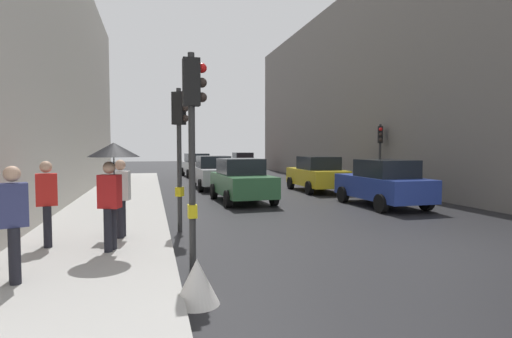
# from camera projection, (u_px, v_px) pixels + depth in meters

# --- Properties ---
(ground_plane) EXTENTS (120.00, 120.00, 0.00)m
(ground_plane) POSITION_uv_depth(u_px,v_px,m) (434.00, 249.00, 8.70)
(ground_plane) COLOR black
(sidewalk_kerb) EXTENTS (3.30, 40.00, 0.16)m
(sidewalk_kerb) POSITION_uv_depth(u_px,v_px,m) (112.00, 215.00, 12.68)
(sidewalk_kerb) COLOR #A8A5A0
(sidewalk_kerb) RESTS_ON ground
(building_facade_right) EXTENTS (12.00, 32.75, 11.51)m
(building_facade_right) POSITION_uv_depth(u_px,v_px,m) (417.00, 95.00, 27.01)
(building_facade_right) COLOR slate
(building_facade_right) RESTS_ON ground
(traffic_light_near_left) EXTENTS (0.43, 0.24, 3.89)m
(traffic_light_near_left) POSITION_uv_depth(u_px,v_px,m) (193.00, 121.00, 7.17)
(traffic_light_near_left) COLOR #2D2D2D
(traffic_light_near_left) RESTS_ON ground
(traffic_light_near_right) EXTENTS (0.44, 0.37, 3.74)m
(traffic_light_near_right) POSITION_uv_depth(u_px,v_px,m) (180.00, 133.00, 10.39)
(traffic_light_near_right) COLOR #2D2D2D
(traffic_light_near_right) RESTS_ON ground
(traffic_light_mid_street) EXTENTS (0.35, 0.45, 3.38)m
(traffic_light_mid_street) POSITION_uv_depth(u_px,v_px,m) (380.00, 145.00, 20.08)
(traffic_light_mid_street) COLOR #2D2D2D
(traffic_light_mid_street) RESTS_ON ground
(car_silver_hatchback) EXTENTS (2.09, 4.24, 1.76)m
(car_silver_hatchback) POSITION_uv_depth(u_px,v_px,m) (214.00, 172.00, 21.51)
(car_silver_hatchback) COLOR #BCBCC1
(car_silver_hatchback) RESTS_ON ground
(car_red_sedan) EXTENTS (2.02, 4.20, 1.76)m
(car_red_sedan) POSITION_uv_depth(u_px,v_px,m) (242.00, 162.00, 37.40)
(car_red_sedan) COLOR red
(car_red_sedan) RESTS_ON ground
(car_blue_van) EXTENTS (2.07, 4.23, 1.76)m
(car_blue_van) POSITION_uv_depth(u_px,v_px,m) (383.00, 183.00, 14.96)
(car_blue_van) COLOR navy
(car_blue_van) RESTS_ON ground
(car_yellow_taxi) EXTENTS (2.06, 4.22, 1.76)m
(car_yellow_taxi) POSITION_uv_depth(u_px,v_px,m) (317.00, 174.00, 20.17)
(car_yellow_taxi) COLOR yellow
(car_yellow_taxi) RESTS_ON ground
(car_white_compact) EXTENTS (2.25, 4.32, 1.76)m
(car_white_compact) POSITION_uv_depth(u_px,v_px,m) (197.00, 165.00, 30.63)
(car_white_compact) COLOR silver
(car_white_compact) RESTS_ON ground
(car_green_estate) EXTENTS (2.16, 4.27, 1.76)m
(car_green_estate) POSITION_uv_depth(u_px,v_px,m) (242.00, 180.00, 16.30)
(car_green_estate) COLOR #2D6038
(car_green_estate) RESTS_ON ground
(pedestrian_with_umbrella) EXTENTS (1.00, 1.00, 2.14)m
(pedestrian_with_umbrella) POSITION_uv_depth(u_px,v_px,m) (112.00, 166.00, 7.85)
(pedestrian_with_umbrella) COLOR black
(pedestrian_with_umbrella) RESTS_ON sidewalk_kerb
(pedestrian_with_black_backpack) EXTENTS (0.64, 0.39, 1.77)m
(pedestrian_with_black_backpack) POSITION_uv_depth(u_px,v_px,m) (119.00, 193.00, 9.09)
(pedestrian_with_black_backpack) COLOR black
(pedestrian_with_black_backpack) RESTS_ON sidewalk_kerb
(pedestrian_with_grey_backpack) EXTENTS (0.66, 0.45, 1.77)m
(pedestrian_with_grey_backpack) POSITION_uv_depth(u_px,v_px,m) (10.00, 217.00, 5.99)
(pedestrian_with_grey_backpack) COLOR black
(pedestrian_with_grey_backpack) RESTS_ON sidewalk_kerb
(pedestrian_in_red_jacket) EXTENTS (0.45, 0.35, 1.77)m
(pedestrian_in_red_jacket) POSITION_uv_depth(u_px,v_px,m) (47.00, 200.00, 8.23)
(pedestrian_in_red_jacket) COLOR black
(pedestrian_in_red_jacket) RESTS_ON sidewalk_kerb
(warning_sign_triangle) EXTENTS (0.64, 0.64, 0.65)m
(warning_sign_triangle) POSITION_uv_depth(u_px,v_px,m) (197.00, 282.00, 5.60)
(warning_sign_triangle) COLOR silver
(warning_sign_triangle) RESTS_ON ground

